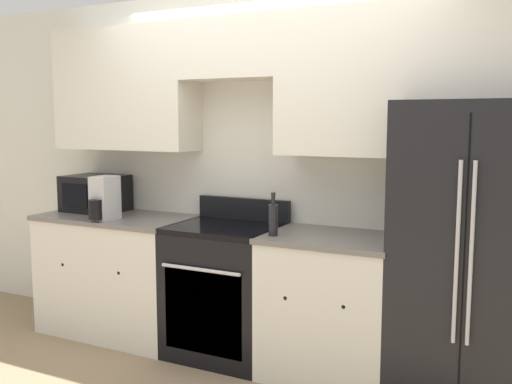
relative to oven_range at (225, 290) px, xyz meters
name	(u,v)px	position (x,y,z in m)	size (l,w,h in m)	color
ground_plane	(235,377)	(0.24, -0.31, -0.47)	(12.00, 12.00, 0.00)	#937A5B
wall_back	(274,133)	(0.26, 0.26, 1.10)	(8.00, 0.39, 2.60)	silver
lower_cabinets_left	(118,274)	(-0.96, 0.00, 0.00)	(1.21, 0.64, 0.93)	silver
lower_cabinets_right	(330,306)	(0.78, 0.00, 0.00)	(0.84, 0.64, 0.93)	silver
oven_range	(225,290)	(0.00, 0.00, 0.00)	(0.74, 0.65, 1.09)	black
refrigerator	(471,254)	(1.61, 0.06, 0.41)	(0.85, 0.78, 1.77)	black
microwave	(95,193)	(-1.26, 0.10, 0.60)	(0.46, 0.38, 0.29)	black
bottle	(273,219)	(0.45, -0.17, 0.57)	(0.06, 0.06, 0.28)	black
coffee_maker	(104,200)	(-0.91, -0.20, 0.61)	(0.15, 0.25, 0.32)	#B7B7BC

